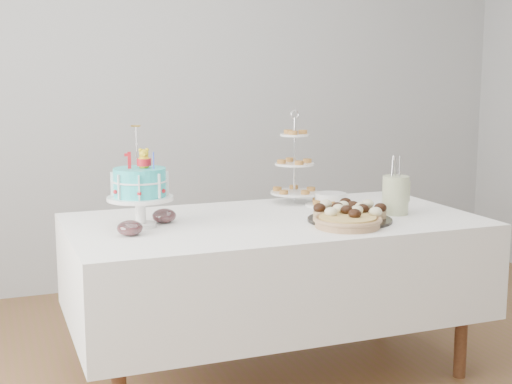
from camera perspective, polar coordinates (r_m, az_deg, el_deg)
name	(u,v)px	position (r m, az deg, el deg)	size (l,w,h in m)	color
walls	(302,98)	(3.04, 3.70, 7.55)	(5.04, 4.04, 2.70)	#AAADB0
table	(274,265)	(3.43, 1.46, -5.87)	(1.92, 1.02, 0.77)	white
birthday_cake	(140,200)	(3.22, -9.24, -0.61)	(0.30, 0.30, 0.45)	white
cupcake_tray	(350,212)	(3.34, 7.52, -1.59)	(0.39, 0.39, 0.09)	black
pie	(347,221)	(3.21, 7.33, -2.33)	(0.31, 0.31, 0.05)	tan
tiered_stand	(294,165)	(3.77, 3.09, 2.21)	(0.25, 0.25, 0.49)	silver
plate_stack	(330,199)	(3.74, 5.98, -0.57)	(0.16, 0.16, 0.06)	white
pastry_plate	(327,203)	(3.73, 5.67, -0.86)	(0.22, 0.22, 0.03)	white
jam_bowl_a	(130,228)	(3.07, -10.06, -2.88)	(0.11, 0.11, 0.07)	silver
jam_bowl_b	(164,216)	(3.31, -7.36, -1.92)	(0.11, 0.11, 0.07)	silver
utensil_pitcher	(396,193)	(3.54, 11.10, -0.11)	(0.13, 0.13, 0.29)	beige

